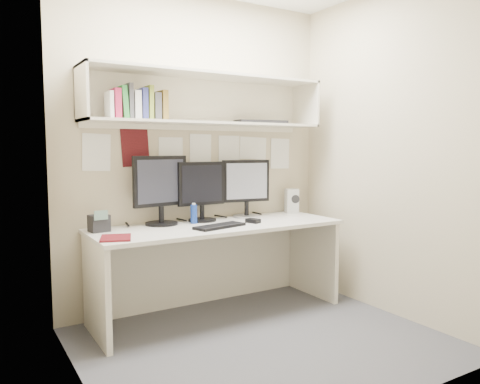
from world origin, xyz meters
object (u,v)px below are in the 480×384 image
desk (218,269)px  monitor_center (202,189)px  monitor_left (161,188)px  monitor_right (246,186)px  speaker (292,201)px  maroon_notebook (116,238)px  keyboard (220,226)px  desk_phone (99,223)px

desk → monitor_center: (-0.04, 0.22, 0.63)m
monitor_left → monitor_right: (0.79, 0.00, -0.02)m
monitor_center → speaker: 0.95m
monitor_right → maroon_notebook: bearing=-152.7°
monitor_left → monitor_center: bearing=-9.0°
maroon_notebook → keyboard: bearing=20.8°
monitor_right → desk: bearing=-141.0°
maroon_notebook → desk_phone: (-0.02, 0.33, 0.06)m
monitor_center → speaker: monitor_center is taller
desk → monitor_right: bearing=28.9°
monitor_right → speaker: (0.50, 0.01, -0.16)m
speaker → desk_phone: bearing=-156.8°
maroon_notebook → monitor_left: bearing=58.0°
monitor_left → maroon_notebook: (-0.48, -0.39, -0.28)m
monitor_left → maroon_notebook: 0.68m
desk → desk_phone: 1.00m
speaker → desk: bearing=-145.1°
keyboard → monitor_center: bearing=71.5°
maroon_notebook → desk_phone: 0.33m
speaker → desk_phone: 1.80m
keyboard → maroon_notebook: size_ratio=1.76×
monitor_right → speaker: 0.53m
desk → speaker: size_ratio=8.99×
desk → desk_phone: (-0.89, 0.15, 0.43)m
monitor_right → keyboard: (-0.46, -0.36, -0.26)m
monitor_left → monitor_center: monitor_left is taller
speaker → desk_phone: speaker is taller
monitor_center → keyboard: size_ratio=1.16×
desk → monitor_left: (-0.39, 0.22, 0.65)m
maroon_notebook → monitor_center: bearing=43.7°
speaker → maroon_notebook: 1.82m
monitor_left → monitor_right: monitor_left is taller
monitor_right → desk_phone: 1.31m
keyboard → desk_phone: (-0.83, 0.29, 0.05)m
keyboard → desk_phone: desk_phone is taller
desk → keyboard: size_ratio=4.76×
monitor_right → desk_phone: size_ratio=3.09×
keyboard → speaker: size_ratio=1.89×
monitor_center → maroon_notebook: bearing=-156.9°
monitor_right → keyboard: bearing=-131.9°
speaker → monitor_center: bearing=-158.8°
desk → monitor_right: monitor_right is taller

